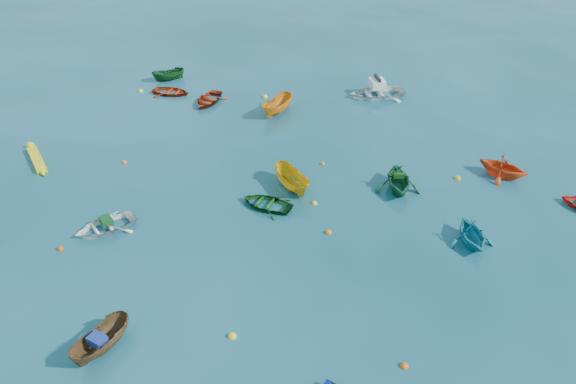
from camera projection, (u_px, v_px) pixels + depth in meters
The scene contains 27 objects.
ground at pixel (234, 248), 27.00m from camera, with size 160.00×160.00×0.00m, color #0A3E49.
dinghy_white_near at pixel (106, 229), 28.24m from camera, with size 2.17×3.03×0.63m, color white.
sampan_brown_mid at pixel (104, 350), 21.86m from camera, with size 1.08×2.87×1.11m, color brown.
sampan_yellow_mid at pixel (292, 188), 31.32m from camera, with size 1.22×3.23×1.25m, color gold.
dinghy_green_e at pixel (267, 206), 29.91m from camera, with size 2.03×2.84×0.59m, color #104415.
dinghy_cyan_se at pixel (470, 243), 27.33m from camera, with size 2.23×2.59×1.36m, color teal.
dinghy_red_nw at pixel (171, 94), 41.91m from camera, with size 2.02×2.83×0.59m, color #9C290D.
sampan_orange_n at pixel (278, 113), 39.21m from camera, with size 1.24×3.29×1.27m, color orange.
dinghy_green_n at pixel (397, 190), 31.23m from camera, with size 2.57×2.98×1.57m, color #145628.
dinghy_red_far at pixel (208, 103), 40.69m from camera, with size 2.22×3.10×0.64m, color #9F2B0D.
dinghy_orange_far at pixel (501, 176), 32.40m from camera, with size 2.41×2.79×1.47m, color #E34315.
sampan_green_far at pixel (169, 80), 44.09m from camera, with size 0.97×2.59×1.00m, color #104618.
kayak_yellow at pixel (37, 162), 33.74m from camera, with size 0.57×3.84×0.39m, color yellow, non-canonical shape.
motorboat_white at pixel (376, 96), 41.62m from camera, with size 2.93×4.10×1.45m, color white.
tarp_green_a at pixel (106, 221), 28.02m from camera, with size 0.71×0.54×0.34m, color #11471D.
tarp_blue_a at pixel (97, 340), 21.35m from camera, with size 0.67×0.51×0.33m, color navy.
tarp_green_b at pixel (399, 175), 30.79m from camera, with size 0.58×0.44×0.28m, color #104314.
buoy_or_a at pixel (61, 249), 26.94m from camera, with size 0.33×0.33×0.33m, color #D3440B.
buoy_ye_a at pixel (232, 337), 22.42m from camera, with size 0.36×0.36×0.36m, color yellow.
buoy_or_b at pixel (404, 366), 21.21m from camera, with size 0.32×0.32×0.32m, color #E0610C.
buoy_ye_b at pixel (141, 91), 42.32m from camera, with size 0.38×0.38×0.38m, color yellow.
buoy_or_c at pixel (124, 163), 33.65m from camera, with size 0.31×0.31×0.31m, color #FF600D.
buoy_ye_c at pixel (314, 204), 30.10m from camera, with size 0.33×0.33×0.33m, color yellow.
buoy_or_d at pixel (328, 233), 27.98m from camera, with size 0.36×0.36×0.36m, color orange.
buoy_ye_d at pixel (265, 97), 41.48m from camera, with size 0.39×0.39×0.39m, color #FFF11A.
buoy_or_e at pixel (323, 164), 33.50m from camera, with size 0.29×0.29×0.29m, color #E85B0C.
buoy_ye_e at pixel (458, 179), 32.16m from camera, with size 0.36×0.36×0.36m, color yellow.
Camera 1 is at (13.17, -16.43, 17.32)m, focal length 35.00 mm.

